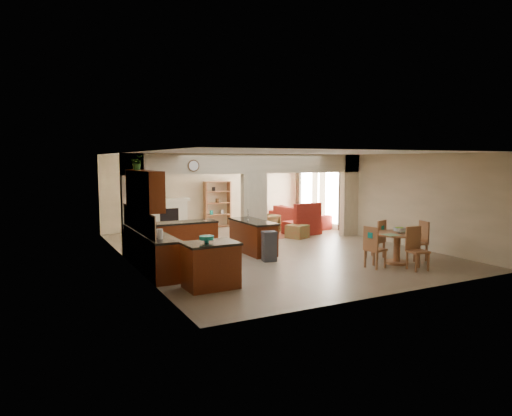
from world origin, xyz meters
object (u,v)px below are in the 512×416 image
kitchen_island (211,265)px  sofa (299,217)px  dining_table (397,243)px  armchair (266,224)px

kitchen_island → sofa: kitchen_island is taller
dining_table → armchair: bearing=97.9°
kitchen_island → sofa: bearing=44.4°
kitchen_island → armchair: size_ratio=1.43×
sofa → dining_table: bearing=163.5°
sofa → kitchen_island: bearing=130.7°
kitchen_island → armchair: (4.23, 5.45, -0.12)m
dining_table → sofa: 6.74m
kitchen_island → dining_table: (5.00, -0.09, 0.04)m
kitchen_island → dining_table: kitchen_island is taller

